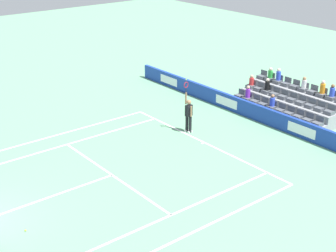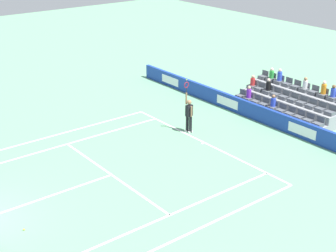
{
  "view_description": "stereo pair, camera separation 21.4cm",
  "coord_description": "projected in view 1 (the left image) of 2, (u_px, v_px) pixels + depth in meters",
  "views": [
    {
      "loc": [
        -16.83,
        3.94,
        10.52
      ],
      "look_at": [
        0.77,
        -10.17,
        1.1
      ],
      "focal_mm": 53.99,
      "sensor_mm": 36.0,
      "label": 1
    },
    {
      "loc": [
        -16.96,
        3.78,
        10.52
      ],
      "look_at": [
        0.77,
        -10.17,
        1.1
      ],
      "focal_mm": 53.99,
      "sensor_mm": 36.0,
      "label": 2
    }
  ],
  "objects": [
    {
      "name": "tennis_player",
      "position": [
        189.0,
        114.0,
        26.2
      ],
      "size": [
        0.53,
        0.38,
        2.85
      ],
      "color": "black",
      "rests_on": "ground"
    },
    {
      "name": "line_baseline",
      "position": [
        204.0,
        143.0,
        25.31
      ],
      "size": [
        10.97,
        0.1,
        0.01
      ],
      "primitive_type": "cube",
      "color": "white",
      "rests_on": "ground"
    },
    {
      "name": "sponsor_barrier",
      "position": [
        263.0,
        115.0,
        27.61
      ],
      "size": [
        21.53,
        0.22,
        0.91
      ],
      "color": "#193899",
      "rests_on": "ground"
    },
    {
      "name": "line_doubles_sideline_right",
      "position": [
        185.0,
        236.0,
        17.92
      ],
      "size": [
        0.1,
        11.89,
        0.01
      ],
      "primitive_type": "cube",
      "color": "white",
      "rests_on": "ground"
    },
    {
      "name": "line_centre_service",
      "position": [
        45.0,
        199.0,
        20.29
      ],
      "size": [
        0.1,
        6.4,
        0.01
      ],
      "primitive_type": "cube",
      "color": "white",
      "rests_on": "ground"
    },
    {
      "name": "line_doubles_sideline_left",
      "position": [
        46.0,
        138.0,
        25.82
      ],
      "size": [
        0.1,
        11.89,
        0.01
      ],
      "primitive_type": "cube",
      "color": "white",
      "rests_on": "ground"
    },
    {
      "name": "loose_tennis_ball",
      "position": [
        25.0,
        230.0,
        18.19
      ],
      "size": [
        0.07,
        0.07,
        0.07
      ],
      "primitive_type": "sphere",
      "color": "#D1E533",
      "rests_on": "ground"
    },
    {
      "name": "line_centre_mark",
      "position": [
        203.0,
        143.0,
        25.25
      ],
      "size": [
        0.1,
        0.2,
        0.01
      ],
      "primitive_type": "cube",
      "color": "white",
      "rests_on": "ground"
    },
    {
      "name": "line_singles_sideline_left",
      "position": [
        59.0,
        147.0,
        24.84
      ],
      "size": [
        0.1,
        11.89,
        0.01
      ],
      "primitive_type": "cube",
      "color": "white",
      "rests_on": "ground"
    },
    {
      "name": "line_service",
      "position": [
        112.0,
        175.0,
        22.14
      ],
      "size": [
        8.23,
        0.1,
        0.01
      ],
      "primitive_type": "cube",
      "color": "white",
      "rests_on": "ground"
    },
    {
      "name": "line_singles_sideline_right",
      "position": [
        162.0,
        219.0,
        18.91
      ],
      "size": [
        0.1,
        11.89,
        0.01
      ],
      "primitive_type": "cube",
      "color": "white",
      "rests_on": "ground"
    },
    {
      "name": "stadium_stand",
      "position": [
        290.0,
        104.0,
        28.92
      ],
      "size": [
        6.2,
        2.85,
        2.2
      ],
      "color": "gray",
      "rests_on": "ground"
    }
  ]
}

